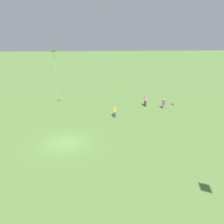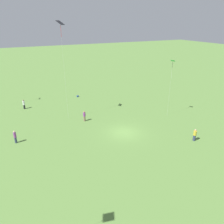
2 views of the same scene
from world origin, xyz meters
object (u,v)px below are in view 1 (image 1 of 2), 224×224
(person_2, at_px, (164,104))
(picnic_bag_1, at_px, (173,104))
(person_5, at_px, (114,112))
(person_3, at_px, (145,101))
(kite_0, at_px, (54,55))

(person_2, height_order, picnic_bag_1, person_2)
(person_5, height_order, picnic_bag_1, person_5)
(person_3, height_order, picnic_bag_1, person_3)
(person_3, bearing_deg, person_2, 16.33)
(kite_0, bearing_deg, person_2, -158.07)
(person_2, bearing_deg, person_5, -65.56)
(person_2, relative_size, person_3, 0.88)
(person_2, distance_m, picnic_bag_1, 2.73)
(person_2, height_order, kite_0, kite_0)
(person_5, height_order, kite_0, kite_0)
(person_3, bearing_deg, person_5, -97.95)
(person_3, bearing_deg, kite_0, -128.39)
(person_3, relative_size, picnic_bag_1, 4.58)
(picnic_bag_1, bearing_deg, person_3, 4.72)
(person_5, distance_m, picnic_bag_1, 11.32)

